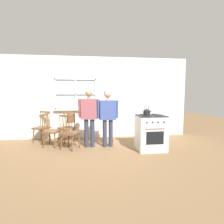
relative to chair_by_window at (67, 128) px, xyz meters
The scene contains 12 objects.
ground_plane 1.31m from the chair_by_window, 45.33° to the right, with size 16.00×16.00×0.00m, color brown.
wall_back 1.38m from the chair_by_window, 30.25° to the left, with size 6.40×0.16×2.70m.
chair_by_window is the anchor object (origin of this frame).
chair_near_wall 0.56m from the chair_by_window, 132.97° to the right, with size 0.49×0.50×0.94m.
chair_center_cluster 0.79m from the chair_by_window, 169.30° to the left, with size 0.56×0.55×0.94m.
chair_near_stove 0.74m from the chair_by_window, 77.43° to the right, with size 0.56×0.55×0.94m.
person_elderly_left 1.04m from the chair_by_window, 39.79° to the right, with size 0.60×0.26×1.61m.
person_teen_center 1.44m from the chair_by_window, 27.12° to the right, with size 0.60×0.24×1.58m.
stove 2.51m from the chair_by_window, 23.81° to the right, with size 0.72×0.68×1.08m.
kettle 2.49m from the chair_by_window, 28.20° to the right, with size 0.21×0.17×0.25m.
potted_plant 0.87m from the chair_by_window, 44.95° to the left, with size 0.12×0.12×0.28m.
handbag 0.41m from the chair_by_window, 51.86° to the right, with size 0.25×0.25×0.31m.
Camera 1 is at (-0.15, -4.52, 1.48)m, focal length 28.00 mm.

